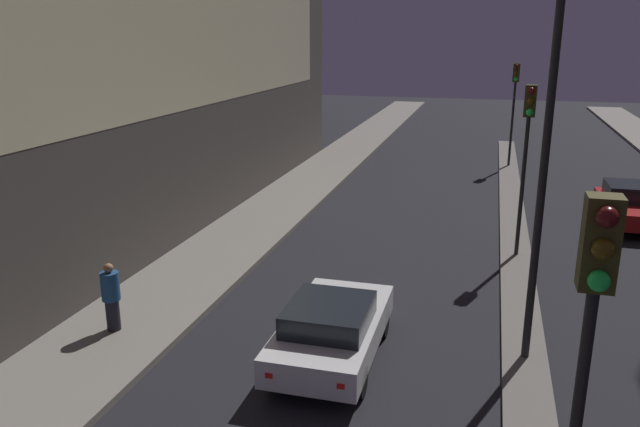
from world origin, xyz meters
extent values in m
cube|color=#66605B|center=(0.00, 19.81, 0.05)|extent=(0.92, 37.62, 0.11)
cube|color=#3D3814|center=(0.00, 4.18, 4.72)|extent=(0.32, 0.28, 0.90)
sphere|color=#4C0F0F|center=(0.00, 4.00, 5.02)|extent=(0.20, 0.20, 0.20)
sphere|color=#4C380A|center=(0.00, 4.00, 4.72)|extent=(0.20, 0.20, 0.20)
sphere|color=#1EEA4C|center=(0.00, 4.00, 4.42)|extent=(0.20, 0.20, 0.20)
cylinder|color=black|center=(0.00, 17.13, 2.19)|extent=(0.12, 0.12, 4.16)
cube|color=#3D3814|center=(0.00, 17.13, 4.72)|extent=(0.32, 0.28, 0.90)
sphere|color=#4C0F0F|center=(0.00, 16.95, 5.02)|extent=(0.20, 0.20, 0.20)
sphere|color=#4C380A|center=(0.00, 16.95, 4.72)|extent=(0.20, 0.20, 0.20)
sphere|color=#1EEA4C|center=(0.00, 16.95, 4.42)|extent=(0.20, 0.20, 0.20)
cylinder|color=black|center=(0.00, 30.93, 2.19)|extent=(0.12, 0.12, 4.16)
cube|color=#3D3814|center=(0.00, 30.93, 4.72)|extent=(0.32, 0.28, 0.90)
sphere|color=#4C0F0F|center=(0.00, 30.75, 5.02)|extent=(0.20, 0.20, 0.20)
sphere|color=#4C380A|center=(0.00, 30.75, 4.72)|extent=(0.20, 0.20, 0.20)
sphere|color=#1EEA4C|center=(0.00, 30.75, 4.42)|extent=(0.20, 0.20, 0.20)
cylinder|color=black|center=(0.00, 10.66, 4.45)|extent=(0.16, 0.16, 8.70)
cube|color=silver|center=(-3.90, 9.71, 0.61)|extent=(1.90, 4.09, 0.59)
cube|color=black|center=(-3.90, 9.40, 1.14)|extent=(1.61, 1.84, 0.46)
cube|color=red|center=(-4.56, 7.66, 0.64)|extent=(0.14, 0.04, 0.10)
cube|color=red|center=(-3.23, 7.66, 0.64)|extent=(0.14, 0.04, 0.10)
cylinder|color=black|center=(-4.74, 10.98, 0.32)|extent=(0.22, 0.64, 0.64)
cylinder|color=black|center=(-3.06, 10.98, 0.32)|extent=(0.22, 0.64, 0.64)
cylinder|color=black|center=(-4.74, 8.44, 0.32)|extent=(0.22, 0.64, 0.64)
cylinder|color=black|center=(-3.06, 8.44, 0.32)|extent=(0.22, 0.64, 0.64)
cube|color=maroon|center=(3.90, 21.60, 0.60)|extent=(1.80, 4.03, 0.57)
cube|color=black|center=(3.90, 21.91, 1.17)|extent=(1.53, 1.81, 0.56)
cube|color=red|center=(3.27, 23.62, 0.63)|extent=(0.14, 0.04, 0.10)
cube|color=red|center=(4.53, 23.62, 0.63)|extent=(0.14, 0.04, 0.10)
cylinder|color=black|center=(3.11, 22.85, 0.32)|extent=(0.22, 0.64, 0.64)
cylinder|color=black|center=(3.11, 20.36, 0.32)|extent=(0.22, 0.64, 0.64)
cylinder|color=black|center=(-8.88, 9.38, 0.52)|extent=(0.30, 0.30, 0.72)
cylinder|color=navy|center=(-8.88, 9.38, 1.21)|extent=(0.41, 0.41, 0.64)
sphere|color=#9E704C|center=(-8.88, 9.38, 1.63)|extent=(0.21, 0.21, 0.21)
camera|label=1|loc=(-1.05, -1.70, 6.56)|focal=35.00mm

